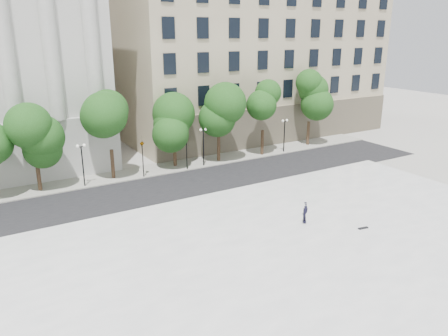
{
  "coord_description": "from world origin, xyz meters",
  "views": [
    {
      "loc": [
        -15.23,
        -17.25,
        14.03
      ],
      "look_at": [
        1.1,
        10.0,
        4.01
      ],
      "focal_mm": 35.0,
      "sensor_mm": 36.0,
      "label": 1
    }
  ],
  "objects_px": {
    "traffic_light_west": "(142,141)",
    "skateboard": "(363,228)",
    "traffic_light_east": "(186,136)",
    "person_lying": "(304,220)"
  },
  "relations": [
    {
      "from": "traffic_light_west",
      "to": "traffic_light_east",
      "type": "relative_size",
      "value": 1.02
    },
    {
      "from": "traffic_light_east",
      "to": "skateboard",
      "type": "xyz_separation_m",
      "value": [
        4.1,
        -20.18,
        -3.18
      ]
    },
    {
      "from": "traffic_light_east",
      "to": "person_lying",
      "type": "height_order",
      "value": "traffic_light_east"
    },
    {
      "from": "traffic_light_west",
      "to": "skateboard",
      "type": "distance_m",
      "value": 22.31
    },
    {
      "from": "traffic_light_west",
      "to": "person_lying",
      "type": "distance_m",
      "value": 18.53
    },
    {
      "from": "person_lying",
      "to": "skateboard",
      "type": "distance_m",
      "value": 4.19
    },
    {
      "from": "person_lying",
      "to": "skateboard",
      "type": "bearing_deg",
      "value": -88.69
    },
    {
      "from": "traffic_light_east",
      "to": "skateboard",
      "type": "distance_m",
      "value": 20.84
    },
    {
      "from": "traffic_light_west",
      "to": "skateboard",
      "type": "relative_size",
      "value": 5.41
    },
    {
      "from": "traffic_light_east",
      "to": "person_lying",
      "type": "relative_size",
      "value": 2.6
    }
  ]
}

